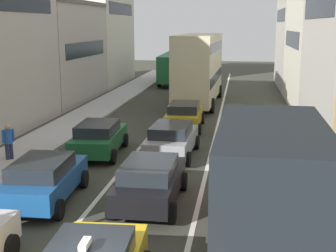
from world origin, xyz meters
The scene contains 15 objects.
sidewalk_left centered at (-6.70, 20.00, 0.07)m, with size 2.60×64.00×0.14m, color #B8B8B8.
lane_stripe_left centered at (-1.70, 20.00, 0.01)m, with size 0.16×60.00×0.01m, color silver.
lane_stripe_right centered at (1.70, 20.00, 0.01)m, with size 0.16×60.00×0.01m, color silver.
building_row_left centered at (-12.00, 21.89, 5.94)m, with size 7.20×43.90×13.37m.
removalist_box_truck centered at (3.70, 4.09, 1.97)m, with size 2.80×7.74×3.58m.
sedan_centre_lane_second centered at (0.13, 7.20, 0.80)m, with size 2.06×4.30×1.49m.
wagon_left_lane_second centered at (-3.35, 6.89, 0.80)m, with size 2.28×4.40×1.49m.
hatchback_centre_lane_third centered at (0.01, 13.01, 0.80)m, with size 2.18×4.36×1.49m.
sedan_left_lane_third centered at (-3.27, 12.85, 0.80)m, with size 2.27×4.40×1.49m.
coupe_centre_lane_fourth centered at (-0.11, 18.80, 0.80)m, with size 2.13×4.33×1.49m.
sedan_right_lane_behind_truck centered at (3.33, 11.29, 0.80)m, with size 2.15×4.34×1.49m.
wagon_right_lane_far centered at (3.60, 16.62, 0.80)m, with size 2.21×4.37×1.49m.
bus_mid_queue_primary centered at (-0.03, 27.14, 2.83)m, with size 3.03×10.57×5.06m.
bus_far_queue_secondary centered at (-3.45, 40.01, 1.76)m, with size 3.10×10.59×2.90m.
pedestrian_mid_sidewalk centered at (-6.68, 11.10, 0.95)m, with size 0.38×0.44×1.66m.
Camera 1 is at (2.92, -7.34, 5.75)m, focal length 51.31 mm.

